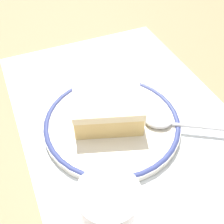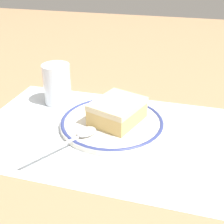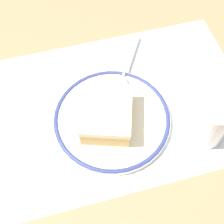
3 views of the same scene
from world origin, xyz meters
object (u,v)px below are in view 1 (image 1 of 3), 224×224
Objects in this scene: cake_slice at (107,107)px; cup at (109,217)px; spoon at (169,123)px; plate at (112,123)px.

cup is at bearing -22.05° from cake_slice.
cake_slice is 0.86× the size of spoon.
cup is (0.16, -0.06, 0.01)m from cake_slice.
plate is at bearing -118.45° from spoon.
cake_slice is 0.17m from cup.
cake_slice reaches higher than spoon.
spoon is (0.04, 0.07, 0.01)m from plate.
spoon is at bearing 127.07° from cup.
cup is (0.15, -0.07, 0.03)m from plate.
cake_slice is at bearing -123.08° from spoon.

